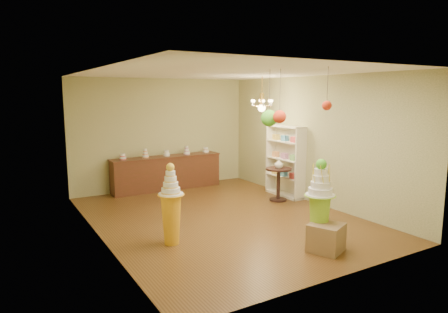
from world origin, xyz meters
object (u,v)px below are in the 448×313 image
pedestal_green (320,210)px  pedestal_orange (171,212)px  sideboard (167,172)px  round_table (278,180)px

pedestal_green → pedestal_orange: size_ratio=1.07×
pedestal_green → sideboard: size_ratio=0.50×
sideboard → round_table: bearing=-52.7°
pedestal_green → round_table: size_ratio=1.89×
sideboard → pedestal_green: bearing=-83.6°
pedestal_orange → round_table: pedestal_orange is taller
round_table → pedestal_orange: bearing=-158.5°
pedestal_orange → sideboard: pedestal_orange is taller
pedestal_orange → sideboard: (1.50, 3.81, -0.09)m
pedestal_green → sideboard: bearing=96.4°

